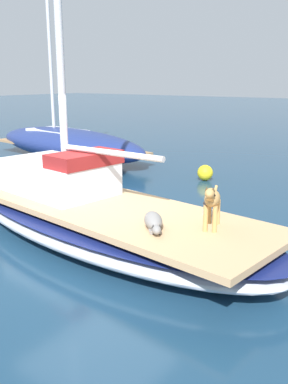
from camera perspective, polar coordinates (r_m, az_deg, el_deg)
name	(u,v)px	position (r m, az deg, el deg)	size (l,w,h in m)	color
ground_plane	(99,238)	(7.76, -6.01, -6.10)	(120.00, 120.00, 0.00)	navy
sailboat_main	(99,220)	(7.65, -6.08, -3.76)	(3.30, 7.47, 0.66)	#B2B7C1
mast_main	(63,2)	(7.95, -10.75, 23.75)	(0.14, 2.27, 7.47)	silver
cabin_house	(59,174)	(8.32, -11.28, 2.36)	(1.64, 2.36, 0.84)	silver
dog_tan	(212,201)	(6.17, 9.11, -1.16)	(0.91, 0.41, 0.70)	tan
dog_grey	(154,221)	(6.20, 1.29, -3.98)	(0.77, 0.70, 0.22)	gray
deck_winch	(208,209)	(6.89, 8.53, -2.26)	(0.16, 0.16, 0.21)	#B7B7BC
moored_boat_starboard_side	(67,143)	(15.50, -10.24, 6.50)	(3.05, 7.57, 7.31)	navy
mooring_buoy	(205,173)	(12.10, 8.20, 2.58)	(0.44, 0.44, 0.44)	yellow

